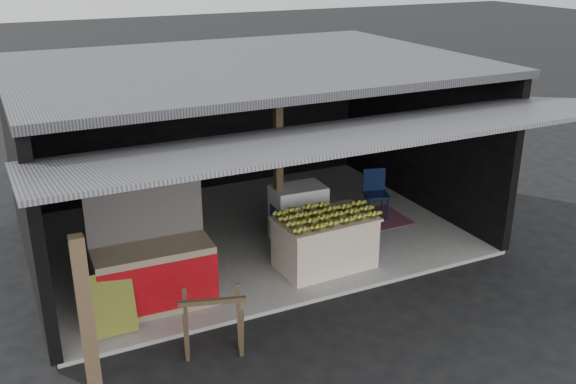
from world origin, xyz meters
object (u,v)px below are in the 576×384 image
neighbor_stall (154,273)px  sawhorse (213,320)px  water_barrel (367,237)px  banana_table (325,242)px  white_crate (298,213)px  plastic_chair (375,189)px

neighbor_stall → sawhorse: neighbor_stall is taller
neighbor_stall → sawhorse: (0.35, -1.38, -0.05)m
water_barrel → banana_table: bearing=-166.5°
white_crate → sawhorse: white_crate is taller
banana_table → neighbor_stall: neighbor_stall is taller
neighbor_stall → white_crate: bearing=22.8°
sawhorse → plastic_chair: 4.94m
white_crate → neighbor_stall: bearing=-156.3°
white_crate → banana_table: bearing=-90.6°
water_barrel → white_crate: bearing=136.2°
white_crate → sawhorse: (-2.37, -2.42, -0.04)m
sawhorse → plastic_chair: bearing=50.8°
banana_table → white_crate: white_crate is taller
plastic_chair → sawhorse: bearing=-129.4°
sawhorse → plastic_chair: (4.11, 2.75, 0.08)m
white_crate → plastic_chair: (1.74, 0.34, 0.04)m
banana_table → water_barrel: bearing=11.5°
neighbor_stall → plastic_chair: bearing=19.0°
sawhorse → water_barrel: (3.22, 1.60, -0.22)m
white_crate → plastic_chair: size_ratio=1.09×
sawhorse → plastic_chair: plastic_chair is taller
neighbor_stall → banana_table: bearing=1.9°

